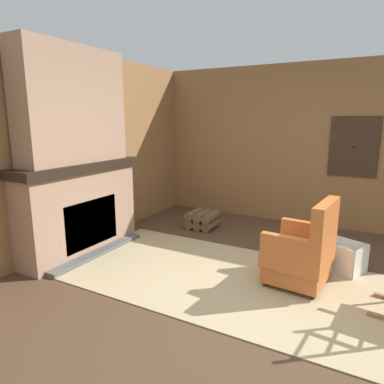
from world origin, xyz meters
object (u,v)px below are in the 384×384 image
laundry_basket (342,256)px  storage_case (100,153)px  firewood_stack (202,220)px  oil_lamp_vase (56,156)px  armchair (302,253)px

laundry_basket → storage_case: (-3.21, -0.59, 1.13)m
firewood_stack → storage_case: storage_case is taller
oil_lamp_vase → firewood_stack: bearing=62.9°
laundry_basket → firewood_stack: bearing=163.7°
armchair → firewood_stack: size_ratio=2.04×
firewood_stack → laundry_basket: size_ratio=0.81×
firewood_stack → storage_case: (-1.02, -1.23, 1.16)m
firewood_stack → oil_lamp_vase: oil_lamp_vase is taller
armchair → storage_case: size_ratio=3.61×
armchair → laundry_basket: armchair is taller
firewood_stack → laundry_basket: 2.29m
oil_lamp_vase → storage_case: oil_lamp_vase is taller
armchair → oil_lamp_vase: 3.12m
firewood_stack → laundry_basket: laundry_basket is taller
firewood_stack → laundry_basket: bearing=-16.3°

